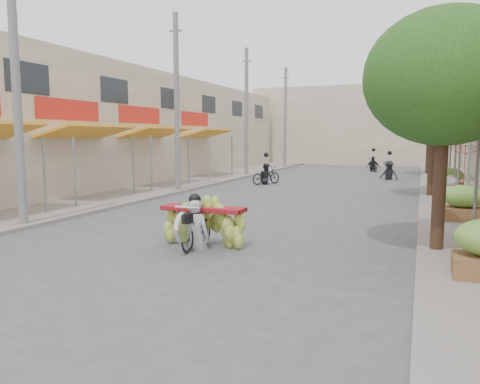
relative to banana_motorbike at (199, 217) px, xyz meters
name	(u,v)px	position (x,y,z in m)	size (l,w,h in m)	color
ground	(121,278)	(-0.29, -2.65, -0.72)	(120.00, 120.00, 0.00)	#535358
sidewalk_left	(179,183)	(-7.29, 12.35, -0.66)	(4.00, 60.00, 0.12)	gray
sidewalk_right	(470,195)	(6.71, 12.35, -0.66)	(4.00, 60.00, 0.12)	gray
shophouse_row_left	(88,128)	(-12.27, 11.33, 2.28)	(9.77, 40.00, 6.00)	#C3B59A
far_building	(365,126)	(-0.29, 35.35, 2.78)	(20.00, 6.00, 7.00)	#C3B59A
utility_pole_near	(16,82)	(-5.69, 0.35, 3.30)	(0.60, 0.24, 8.00)	slate
utility_pole_mid	(177,104)	(-5.69, 9.35, 3.30)	(0.60, 0.24, 8.00)	slate
utility_pole_far	(246,113)	(-5.69, 18.35, 3.30)	(0.60, 0.24, 8.00)	slate
utility_pole_back	(285,118)	(-5.69, 27.35, 3.30)	(0.60, 0.24, 8.00)	slate
street_tree_near	(445,78)	(5.11, 1.35, 3.06)	(3.40, 3.40, 5.25)	#3A2719
street_tree_mid	(434,106)	(5.11, 11.35, 3.06)	(3.40, 3.40, 5.25)	#3A2719
street_tree_far	(430,117)	(5.11, 23.35, 3.06)	(3.40, 3.40, 5.25)	#3A2719
produce_crate_mid	(463,200)	(5.91, 5.35, -0.01)	(1.20, 0.88, 1.16)	brown
produce_crate_far	(449,178)	(5.91, 13.35, -0.01)	(1.20, 0.88, 1.16)	brown
banana_motorbike	(199,217)	(0.00, 0.00, 0.00)	(2.20, 1.80, 2.17)	black
market_umbrella	(466,143)	(5.95, 6.21, 1.65)	(2.10, 2.10, 1.54)	#B21C17
pedestrian	(452,175)	(5.92, 11.57, 0.24)	(0.95, 0.76, 1.69)	white
bg_motorbike_a	(266,171)	(-2.99, 14.16, 0.01)	(1.44, 1.80, 1.95)	black
bg_motorbike_b	(389,166)	(2.96, 19.37, 0.10)	(1.13, 1.96, 1.95)	black
bg_motorbike_c	(373,161)	(1.46, 25.47, 0.05)	(1.22, 1.90, 1.95)	black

